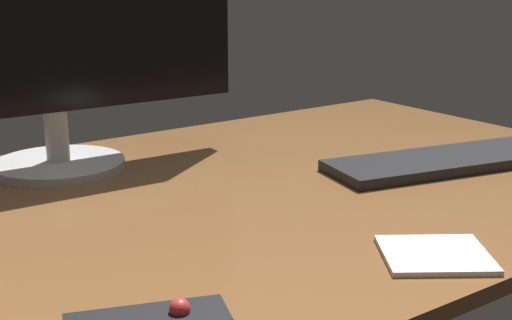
# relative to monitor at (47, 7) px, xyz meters

# --- Properties ---
(desk) EXTENTS (1.40, 0.84, 0.02)m
(desk) POSITION_rel_monitor_xyz_m (0.16, -0.27, -0.27)
(desk) COLOR brown
(desk) RESTS_ON ground
(monitor) EXTENTS (0.64, 0.21, 0.48)m
(monitor) POSITION_rel_monitor_xyz_m (0.00, 0.00, 0.00)
(monitor) COLOR silver
(monitor) RESTS_ON desk
(keyboard) EXTENTS (0.46, 0.22, 0.02)m
(keyboard) POSITION_rel_monitor_xyz_m (0.54, -0.36, -0.25)
(keyboard) COLOR black
(keyboard) RESTS_ON desk
(notepad) EXTENTS (0.16, 0.16, 0.01)m
(notepad) POSITION_rel_monitor_xyz_m (0.21, -0.61, -0.26)
(notepad) COLOR silver
(notepad) RESTS_ON desk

